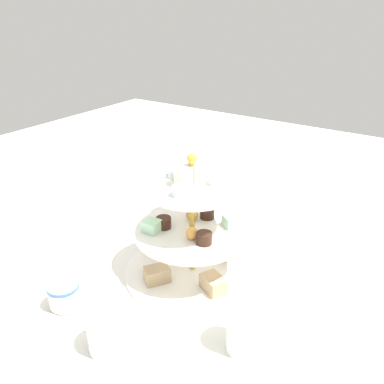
# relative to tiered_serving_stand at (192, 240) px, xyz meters

# --- Properties ---
(ground_plane) EXTENTS (2.40, 2.40, 0.00)m
(ground_plane) POSITION_rel_tiered_serving_stand_xyz_m (-0.00, 0.00, -0.08)
(ground_plane) COLOR silver
(tiered_serving_stand) EXTENTS (0.27, 0.27, 0.26)m
(tiered_serving_stand) POSITION_rel_tiered_serving_stand_xyz_m (0.00, 0.00, 0.00)
(tiered_serving_stand) COLOR white
(tiered_serving_stand) RESTS_ON ground_plane
(water_glass_tall_right) EXTENTS (0.07, 0.07, 0.13)m
(water_glass_tall_right) POSITION_rel_tiered_serving_stand_xyz_m (0.15, -0.19, -0.02)
(water_glass_tall_right) COLOR silver
(water_glass_tall_right) RESTS_ON ground_plane
(water_glass_short_left) EXTENTS (0.06, 0.06, 0.07)m
(water_glass_short_left) POSITION_rel_tiered_serving_stand_xyz_m (0.00, 0.24, -0.05)
(water_glass_short_left) COLOR silver
(water_glass_short_left) RESTS_ON ground_plane
(teacup_with_saucer) EXTENTS (0.09, 0.09, 0.05)m
(teacup_with_saucer) POSITION_rel_tiered_serving_stand_xyz_m (0.13, 0.22, -0.06)
(teacup_with_saucer) COLOR white
(teacup_with_saucer) RESTS_ON ground_plane
(butter_knife_left) EXTENTS (0.14, 0.11, 0.00)m
(butter_knife_left) POSITION_rel_tiered_serving_stand_xyz_m (-0.19, -0.22, -0.08)
(butter_knife_left) COLOR silver
(butter_knife_left) RESTS_ON ground_plane
(butter_knife_right) EXTENTS (0.03, 0.17, 0.00)m
(butter_knife_right) POSITION_rel_tiered_serving_stand_xyz_m (0.29, 0.06, -0.08)
(butter_knife_right) COLOR silver
(butter_knife_right) RESTS_ON ground_plane
(water_glass_mid_back) EXTENTS (0.06, 0.06, 0.09)m
(water_glass_mid_back) POSITION_rel_tiered_serving_stand_xyz_m (-0.18, 0.12, -0.03)
(water_glass_mid_back) COLOR silver
(water_glass_mid_back) RESTS_ON ground_plane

